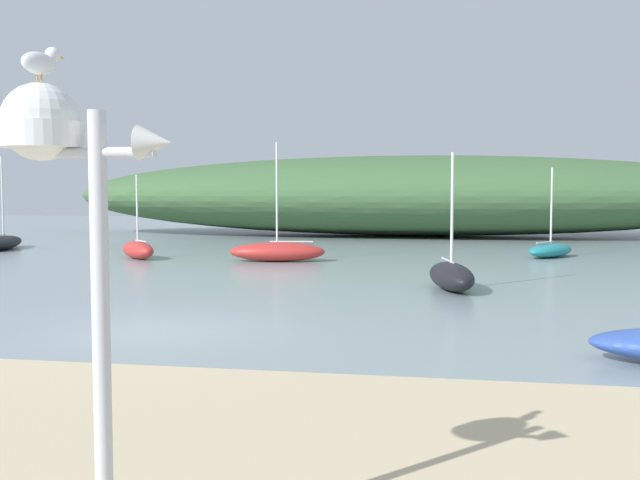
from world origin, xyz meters
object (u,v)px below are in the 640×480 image
seagull_on_radar (41,61)px  sailboat_off_point (138,250)px  sailboat_by_sandbar (451,276)px  sailboat_mid_channel (4,242)px  sailboat_inner_mooring (277,251)px  mast_structure (58,166)px  sailboat_west_reach (551,250)px

seagull_on_radar → sailboat_off_point: 25.13m
seagull_on_radar → sailboat_by_sandbar: (2.79, 15.85, -3.21)m
sailboat_mid_channel → seagull_on_radar: bearing=-55.7°
seagull_on_radar → sailboat_by_sandbar: size_ratio=0.09×
sailboat_off_point → sailboat_by_sandbar: sailboat_by_sandbar is taller
sailboat_inner_mooring → sailboat_by_sandbar: size_ratio=1.22×
mast_structure → sailboat_by_sandbar: sailboat_by_sandbar is taller
seagull_on_radar → sailboat_west_reach: seagull_on_radar is taller
seagull_on_radar → sailboat_mid_channel: (-17.98, 26.33, -3.27)m
sailboat_inner_mooring → sailboat_west_reach: 11.36m
sailboat_inner_mooring → sailboat_off_point: (-5.83, 0.08, -0.02)m
sailboat_inner_mooring → sailboat_mid_channel: (-14.10, 3.46, -0.06)m
sailboat_off_point → sailboat_mid_channel: bearing=157.7°
mast_structure → seagull_on_radar: size_ratio=9.11×
sailboat_mid_channel → sailboat_inner_mooring: bearing=-13.8°
sailboat_west_reach → mast_structure: bearing=-104.4°
sailboat_inner_mooring → sailboat_by_sandbar: bearing=-46.5°
sailboat_by_sandbar → sailboat_mid_channel: size_ratio=0.87×
mast_structure → sailboat_off_point: 25.11m
sailboat_inner_mooring → sailboat_mid_channel: sailboat_inner_mooring is taller
sailboat_off_point → sailboat_mid_channel: size_ratio=0.78×
seagull_on_radar → sailboat_mid_channel: size_ratio=0.08×
seagull_on_radar → sailboat_mid_channel: 32.06m
sailboat_mid_channel → sailboat_west_reach: bearing=0.3°
mast_structure → sailboat_off_point: mast_structure is taller
mast_structure → sailboat_west_reach: 27.45m
sailboat_off_point → sailboat_mid_channel: sailboat_mid_channel is taller
seagull_on_radar → sailboat_west_reach: 27.53m
mast_structure → sailboat_off_point: size_ratio=0.96×
sailboat_inner_mooring → sailboat_off_point: bearing=179.2°
seagull_on_radar → sailboat_by_sandbar: 16.41m
sailboat_west_reach → sailboat_mid_channel: sailboat_mid_channel is taller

